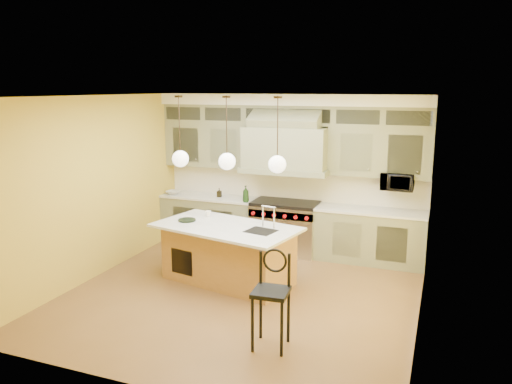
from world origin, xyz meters
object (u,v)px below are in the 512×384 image
at_px(kitchen_island, 228,253).
at_px(counter_stool, 272,293).
at_px(range, 285,226).
at_px(microwave, 397,181).

height_order(kitchen_island, counter_stool, kitchen_island).
distance_m(range, counter_stool, 3.49).
relative_size(kitchen_island, counter_stool, 2.06).
xyz_separation_m(counter_stool, microwave, (1.05, 3.48, 0.79)).
bearing_deg(range, counter_stool, -75.09).
relative_size(range, microwave, 2.21).
xyz_separation_m(range, microwave, (1.95, 0.11, 0.96)).
bearing_deg(counter_stool, microwave, 68.82).
height_order(kitchen_island, microwave, microwave).
relative_size(counter_stool, microwave, 2.15).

